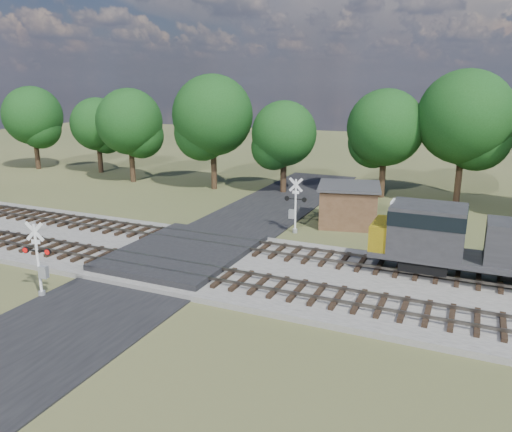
% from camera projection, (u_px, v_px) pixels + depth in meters
% --- Properties ---
extents(ground, '(160.00, 160.00, 0.00)m').
position_uv_depth(ground, '(179.00, 261.00, 29.11)').
color(ground, '#414A27').
rests_on(ground, ground).
extents(ballast_bed, '(140.00, 10.00, 0.30)m').
position_uv_depth(ballast_bed, '(350.00, 283.00, 25.60)').
color(ballast_bed, gray).
rests_on(ballast_bed, ground).
extents(road, '(7.00, 60.00, 0.08)m').
position_uv_depth(road, '(179.00, 261.00, 29.10)').
color(road, black).
rests_on(road, ground).
extents(crossing_panel, '(7.00, 9.00, 0.62)m').
position_uv_depth(crossing_panel, '(184.00, 254.00, 29.47)').
color(crossing_panel, '#262628').
rests_on(crossing_panel, ground).
extents(track_near, '(140.00, 2.60, 0.33)m').
position_uv_depth(track_near, '(209.00, 275.00, 26.02)').
color(track_near, black).
rests_on(track_near, ballast_bed).
extents(track_far, '(140.00, 2.60, 0.33)m').
position_uv_depth(track_far, '(249.00, 247.00, 30.43)').
color(track_far, black).
rests_on(track_far, ballast_bed).
extents(crossing_signal_near, '(1.52, 0.40, 3.80)m').
position_uv_depth(crossing_signal_near, '(40.00, 266.00, 23.96)').
color(crossing_signal_near, silver).
rests_on(crossing_signal_near, ground).
extents(crossing_signal_far, '(1.57, 0.34, 3.88)m').
position_uv_depth(crossing_signal_far, '(294.00, 210.00, 34.21)').
color(crossing_signal_far, silver).
rests_on(crossing_signal_far, ground).
extents(equipment_shed, '(5.19, 5.19, 2.97)m').
position_uv_depth(equipment_shed, '(348.00, 204.00, 36.23)').
color(equipment_shed, '#442E1D').
rests_on(equipment_shed, ground).
extents(treeline, '(84.10, 11.18, 11.19)m').
position_uv_depth(treeline, '(406.00, 125.00, 41.74)').
color(treeline, black).
rests_on(treeline, ground).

